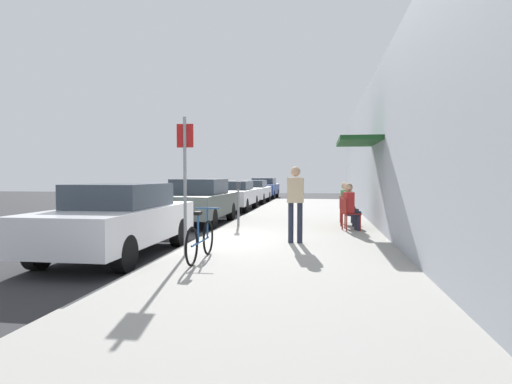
% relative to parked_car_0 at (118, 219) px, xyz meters
% --- Properties ---
extents(ground_plane, '(60.00, 60.00, 0.00)m').
position_rel_parked_car_0_xyz_m(ground_plane, '(1.10, 1.71, -0.75)').
color(ground_plane, '#2D2D30').
extents(sidewalk_slab, '(4.50, 32.00, 0.12)m').
position_rel_parked_car_0_xyz_m(sidewalk_slab, '(3.35, 3.71, -0.69)').
color(sidewalk_slab, '#9E9B93').
rests_on(sidewalk_slab, ground_plane).
extents(building_facade, '(1.40, 32.00, 4.72)m').
position_rel_parked_car_0_xyz_m(building_facade, '(5.74, 3.71, 1.61)').
color(building_facade, '#999EA8').
rests_on(building_facade, ground_plane).
extents(parked_car_0, '(1.80, 4.40, 1.46)m').
position_rel_parked_car_0_xyz_m(parked_car_0, '(0.00, 0.00, 0.00)').
color(parked_car_0, silver).
rests_on(parked_car_0, ground_plane).
extents(parked_car_1, '(1.80, 4.40, 1.51)m').
position_rel_parked_car_0_xyz_m(parked_car_1, '(0.00, 5.79, 0.02)').
color(parked_car_1, '#47514C').
rests_on(parked_car_1, ground_plane).
extents(parked_car_2, '(1.80, 4.40, 1.37)m').
position_rel_parked_car_0_xyz_m(parked_car_2, '(0.00, 11.48, -0.03)').
color(parked_car_2, silver).
rests_on(parked_car_2, ground_plane).
extents(parked_car_3, '(1.80, 4.40, 1.35)m').
position_rel_parked_car_0_xyz_m(parked_car_3, '(-0.00, 16.87, -0.04)').
color(parked_car_3, silver).
rests_on(parked_car_3, ground_plane).
extents(parked_car_4, '(1.80, 4.40, 1.44)m').
position_rel_parked_car_0_xyz_m(parked_car_4, '(0.00, 22.20, -0.00)').
color(parked_car_4, navy).
rests_on(parked_car_4, ground_plane).
extents(parking_meter, '(0.12, 0.10, 1.32)m').
position_rel_parked_car_0_xyz_m(parking_meter, '(1.55, 4.67, 0.13)').
color(parking_meter, slate).
rests_on(parking_meter, sidewalk_slab).
extents(street_sign, '(0.32, 0.06, 2.60)m').
position_rel_parked_car_0_xyz_m(street_sign, '(1.50, -0.32, 0.89)').
color(street_sign, gray).
rests_on(street_sign, sidewalk_slab).
extents(bicycle_0, '(0.46, 1.71, 0.90)m').
position_rel_parked_car_0_xyz_m(bicycle_0, '(1.91, -0.72, -0.27)').
color(bicycle_0, black).
rests_on(bicycle_0, sidewalk_slab).
extents(cafe_chair_0, '(0.54, 0.54, 0.87)m').
position_rel_parked_car_0_xyz_m(cafe_chair_0, '(4.77, 3.87, -0.13)').
color(cafe_chair_0, maroon).
rests_on(cafe_chair_0, sidewalk_slab).
extents(seated_patron_0, '(0.50, 0.45, 1.29)m').
position_rel_parked_car_0_xyz_m(seated_patron_0, '(4.83, 3.89, 0.06)').
color(seated_patron_0, '#232838').
rests_on(seated_patron_0, sidewalk_slab).
extents(cafe_chair_1, '(0.54, 0.54, 0.87)m').
position_rel_parked_car_0_xyz_m(cafe_chair_1, '(4.77, 4.67, -0.13)').
color(cafe_chair_1, maroon).
rests_on(cafe_chair_1, sidewalk_slab).
extents(seated_patron_1, '(0.50, 0.45, 1.29)m').
position_rel_parked_car_0_xyz_m(seated_patron_1, '(4.83, 4.68, 0.06)').
color(seated_patron_1, '#232838').
rests_on(seated_patron_1, sidewalk_slab).
extents(cafe_chair_2, '(0.47, 0.47, 0.87)m').
position_rel_parked_car_0_xyz_m(cafe_chair_2, '(4.77, 5.69, -0.13)').
color(cafe_chair_2, maroon).
rests_on(cafe_chair_2, sidewalk_slab).
extents(seated_patron_2, '(0.45, 0.38, 1.29)m').
position_rel_parked_car_0_xyz_m(seated_patron_2, '(4.83, 5.69, 0.06)').
color(seated_patron_2, '#232838').
rests_on(seated_patron_2, sidewalk_slab).
extents(pedestrian_standing, '(0.36, 0.22, 1.70)m').
position_rel_parked_car_0_xyz_m(pedestrian_standing, '(3.46, 1.47, 0.37)').
color(pedestrian_standing, '#232838').
rests_on(pedestrian_standing, sidewalk_slab).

